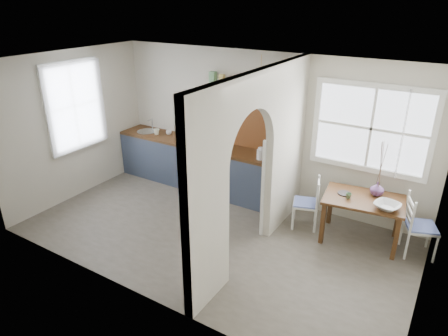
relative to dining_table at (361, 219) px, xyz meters
The scene contains 26 objects.
floor 2.24m from the dining_table, 151.65° to the right, with size 5.80×3.20×0.01m, color #6D6356.
ceiling 3.15m from the dining_table, 151.65° to the right, with size 5.80×3.20×0.01m, color beige.
walls 2.41m from the dining_table, 151.65° to the right, with size 5.81×3.21×2.60m.
partition 1.94m from the dining_table, 141.47° to the right, with size 0.12×3.20×2.60m.
kitchen_window 5.10m from the dining_table, 167.70° to the right, with size 0.10×1.16×1.50m, color white, non-canonical shape.
nook_window 1.36m from the dining_table, 106.09° to the left, with size 1.76×0.10×1.30m, color white, non-canonical shape.
counter 3.09m from the dining_table, behind, with size 3.50×0.60×0.90m.
sink 4.42m from the dining_table, behind, with size 0.40×0.40×0.02m, color silver.
backsplash 2.43m from the dining_table, 166.31° to the left, with size 1.65×0.03×0.90m, color brown.
shelf 2.75m from the dining_table, 168.46° to the left, with size 1.75×0.20×0.21m.
pendant_lamp 2.36m from the dining_table, behind, with size 0.26×0.26×0.16m, color beige.
utensil_rail 1.74m from the dining_table, behind, with size 0.02×0.02×0.50m, color silver.
dining_table is the anchor object (origin of this frame).
chair_left 0.86m from the dining_table, behind, with size 0.38×0.38×0.84m, color white, non-canonical shape.
chair_right 0.81m from the dining_table, ahead, with size 0.41×0.41×0.90m, color white, non-canonical shape.
kettle 1.88m from the dining_table, behind, with size 0.17×0.14×0.21m, color white, non-canonical shape.
mug_a 4.13m from the dining_table, behind, with size 0.12×0.12×0.11m, color white.
mug_b 3.93m from the dining_table, behind, with size 0.11×0.11×0.09m, color white.
knife_block 3.30m from the dining_table, behind, with size 0.09×0.12×0.19m, color black.
jar 3.08m from the dining_table, behind, with size 0.10×0.10×0.17m, color #847756.
towel_magenta 1.37m from the dining_table, behind, with size 0.02×0.03×0.53m, color #C9157C.
towel_orange 1.37m from the dining_table, behind, with size 0.02×0.03×0.53m, color #CD6414.
bowl 0.54m from the dining_table, 23.97° to the right, with size 0.34×0.34×0.08m, color silver.
table_cup 0.46m from the dining_table, 149.49° to the right, with size 0.09×0.09×0.08m, color #51704C.
plate 0.46m from the dining_table, behind, with size 0.20×0.20×0.02m, color black.
vase 0.51m from the dining_table, 58.53° to the left, with size 0.20×0.20×0.21m, color #663E74.
Camera 1 is at (2.90, -4.40, 3.42)m, focal length 32.00 mm.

